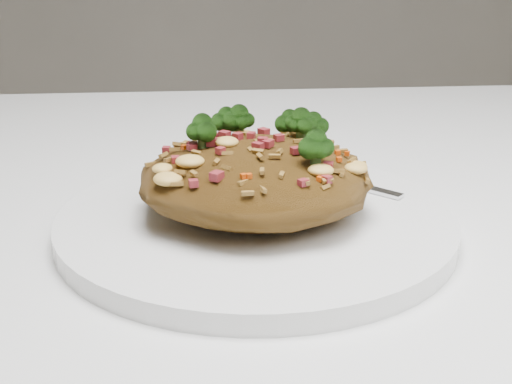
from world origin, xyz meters
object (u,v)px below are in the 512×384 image
at_px(fried_rice, 257,168).
at_px(fork, 317,175).
at_px(dining_table, 390,309).
at_px(plate, 256,222).

xyz_separation_m(fried_rice, fork, (0.05, 0.07, -0.03)).
height_order(dining_table, fried_rice, fried_rice).
xyz_separation_m(dining_table, fork, (-0.06, 0.03, 0.11)).
distance_m(dining_table, plate, 0.15).
xyz_separation_m(dining_table, plate, (-0.11, -0.04, 0.10)).
distance_m(dining_table, fried_rice, 0.18).
bearing_deg(fried_rice, plate, -112.00).
height_order(plate, fried_rice, fried_rice).
height_order(fried_rice, fork, fried_rice).
xyz_separation_m(plate, fork, (0.05, 0.07, 0.01)).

